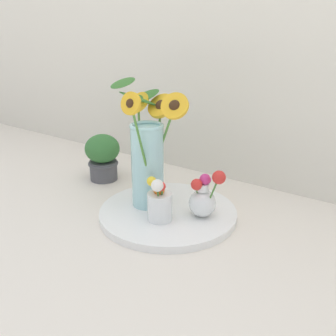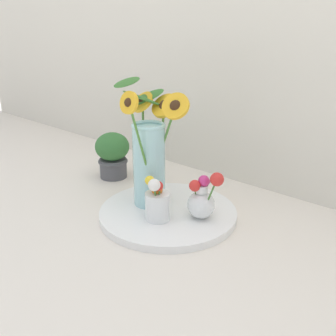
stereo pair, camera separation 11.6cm
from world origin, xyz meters
name	(u,v)px [view 2 (the right image)]	position (x,y,z in m)	size (l,w,h in m)	color
ground_plane	(163,225)	(0.00, 0.00, 0.00)	(6.00, 6.00, 0.00)	silver
serving_tray	(168,213)	(-0.02, 0.05, 0.01)	(0.42, 0.42, 0.02)	white
mason_jar_sunflowers	(150,153)	(-0.10, 0.06, 0.19)	(0.25, 0.23, 0.39)	#9ED1D6
vase_small_center	(157,202)	(-0.01, -0.02, 0.08)	(0.07, 0.07, 0.14)	white
vase_bulb_right	(202,199)	(0.09, 0.08, 0.08)	(0.11, 0.08, 0.15)	white
potted_plant	(113,154)	(-0.40, 0.16, 0.09)	(0.13, 0.13, 0.18)	#4C4C51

